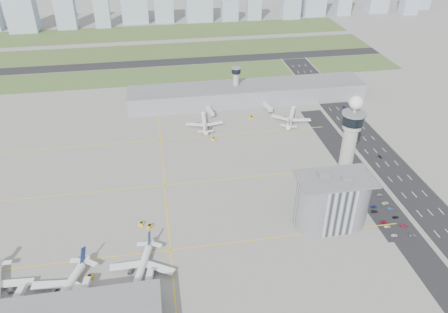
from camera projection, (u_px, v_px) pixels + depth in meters
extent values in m
plane|color=gray|center=(234.00, 208.00, 264.07)|extent=(1000.00, 1000.00, 0.00)
cube|color=#3D5729|center=(174.00, 74.00, 449.46)|extent=(480.00, 50.00, 0.08)
cube|color=#445829|center=(170.00, 51.00, 512.20)|extent=(480.00, 60.00, 0.08)
cube|color=#465F2D|center=(166.00, 32.00, 579.12)|extent=(480.00, 70.00, 0.08)
cube|color=black|center=(172.00, 62.00, 480.40)|extent=(480.00, 22.00, 0.10)
cube|color=black|center=(409.00, 189.00, 280.22)|extent=(28.00, 500.00, 0.10)
cube|color=#9E9E99|center=(389.00, 190.00, 277.96)|extent=(0.60, 500.00, 1.20)
cube|color=#9E9E99|center=(430.00, 186.00, 281.89)|extent=(0.60, 500.00, 1.20)
cube|color=black|center=(380.00, 202.00, 268.34)|extent=(18.00, 260.00, 0.08)
cube|color=black|center=(386.00, 215.00, 258.02)|extent=(20.00, 44.00, 0.10)
cube|color=yellow|center=(170.00, 250.00, 233.35)|extent=(260.00, 0.60, 0.01)
cube|color=yellow|center=(165.00, 185.00, 283.54)|extent=(260.00, 0.60, 0.01)
cube|color=yellow|center=(161.00, 140.00, 333.74)|extent=(260.00, 0.60, 0.01)
cube|color=yellow|center=(165.00, 185.00, 283.54)|extent=(0.60, 260.00, 0.01)
cylinder|color=#ADAAA5|center=(347.00, 157.00, 268.18)|extent=(8.40, 8.40, 48.00)
cylinder|color=#ADAAA5|center=(352.00, 125.00, 256.53)|extent=(11.00, 11.00, 4.00)
cylinder|color=black|center=(353.00, 119.00, 254.41)|extent=(13.00, 13.00, 6.00)
cylinder|color=slate|center=(354.00, 114.00, 252.56)|extent=(14.00, 14.00, 1.00)
cylinder|color=#ADAAA5|center=(355.00, 110.00, 251.23)|extent=(1.60, 1.60, 5.00)
sphere|color=white|center=(356.00, 103.00, 248.85)|extent=(8.00, 8.00, 8.00)
cylinder|color=#ADAAA5|center=(236.00, 87.00, 386.36)|extent=(5.00, 5.00, 28.00)
cylinder|color=black|center=(236.00, 71.00, 378.41)|extent=(8.00, 8.00, 4.00)
cylinder|color=slate|center=(236.00, 68.00, 377.09)|extent=(8.60, 8.60, 0.80)
cube|color=#B2B2B7|center=(332.00, 201.00, 245.04)|extent=(18.00, 24.00, 30.00)
cylinder|color=#B2B2B7|center=(317.00, 203.00, 243.77)|extent=(24.00, 24.00, 30.00)
cylinder|color=#B2B2B7|center=(347.00, 200.00, 246.30)|extent=(24.00, 24.00, 30.00)
cube|color=slate|center=(336.00, 179.00, 236.88)|extent=(42.00, 24.00, 0.80)
cube|color=slate|center=(324.00, 174.00, 237.70)|extent=(6.00, 5.00, 3.00)
cube|color=slate|center=(346.00, 178.00, 235.22)|extent=(5.00, 4.00, 2.40)
cube|color=gray|center=(247.00, 94.00, 389.53)|extent=(210.00, 32.00, 15.00)
cube|color=slate|center=(247.00, 85.00, 385.35)|extent=(210.00, 32.00, 0.80)
imported|color=white|center=(394.00, 235.00, 242.46)|extent=(3.72, 1.73, 1.23)
imported|color=#A7A7A9|center=(387.00, 226.00, 248.67)|extent=(3.70, 1.44, 1.20)
imported|color=maroon|center=(384.00, 222.00, 251.81)|extent=(4.52, 2.44, 1.20)
imported|color=black|center=(374.00, 211.00, 260.19)|extent=(4.10, 1.95, 1.16)
imported|color=navy|center=(374.00, 207.00, 263.80)|extent=(3.90, 1.70, 1.31)
imported|color=#B6B9CC|center=(366.00, 196.00, 272.62)|extent=(3.53, 1.56, 1.13)
imported|color=slate|center=(413.00, 235.00, 242.53)|extent=(4.33, 2.48, 1.14)
imported|color=#B51D45|center=(404.00, 226.00, 249.32)|extent=(4.30, 2.26, 1.19)
imported|color=black|center=(396.00, 217.00, 255.60)|extent=(3.68, 1.49, 1.25)
imported|color=navy|center=(390.00, 209.00, 262.39)|extent=(3.79, 1.59, 1.22)
imported|color=silver|center=(385.00, 203.00, 266.73)|extent=(4.60, 2.25, 1.26)
imported|color=gray|center=(380.00, 195.00, 274.17)|extent=(4.16, 1.91, 1.18)
imported|color=black|center=(380.00, 157.00, 312.30)|extent=(1.80, 3.74, 1.18)
imported|color=#12154F|center=(344.00, 107.00, 381.47)|extent=(2.18, 4.21, 1.13)
imported|color=gray|center=(307.00, 82.00, 431.48)|extent=(1.89, 3.74, 1.22)
cube|color=#9EADC1|center=(21.00, 8.00, 566.67)|extent=(35.81, 28.65, 60.36)
cube|color=#9EADC1|center=(64.00, 3.00, 576.32)|extent=(25.49, 20.39, 66.89)
cube|color=#9EADC1|center=(102.00, 10.00, 587.25)|extent=(20.04, 16.03, 45.20)
cube|color=#9EADC1|center=(134.00, 0.00, 604.97)|extent=(35.76, 28.61, 61.22)
cube|color=#9EADC1|center=(229.00, 10.00, 621.44)|extent=(23.01, 18.41, 27.75)
cube|color=#9EADC1|center=(254.00, 5.00, 623.11)|extent=(20.22, 16.18, 38.97)
cube|color=#9EADC1|center=(291.00, 1.00, 626.87)|extent=(26.14, 20.92, 46.89)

